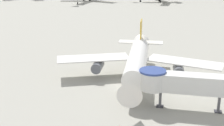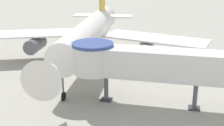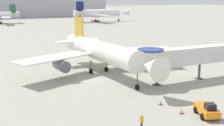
# 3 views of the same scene
# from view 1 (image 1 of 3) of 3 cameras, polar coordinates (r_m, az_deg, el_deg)

# --- Properties ---
(ground_plane) EXTENTS (800.00, 800.00, 0.00)m
(ground_plane) POSITION_cam_1_polar(r_m,az_deg,el_deg) (57.66, 1.53, -4.13)
(ground_plane) COLOR #9E9B8E
(main_airplane) EXTENTS (32.46, 30.24, 9.89)m
(main_airplane) POSITION_cam_1_polar(r_m,az_deg,el_deg) (58.25, 4.66, 0.43)
(main_airplane) COLOR white
(main_airplane) RESTS_ON ground_plane
(jet_bridge) EXTENTS (18.95, 4.09, 6.02)m
(jet_bridge) POSITION_cam_1_polar(r_m,az_deg,el_deg) (48.53, 14.57, -3.62)
(jet_bridge) COLOR silver
(jet_bridge) RESTS_ON ground_plane
(traffic_cone_starboard_wing) EXTENTS (0.36, 0.36, 0.60)m
(traffic_cone_starboard_wing) POSITION_cam_1_polar(r_m,az_deg,el_deg) (59.57, 16.85, -3.90)
(traffic_cone_starboard_wing) COLOR black
(traffic_cone_starboard_wing) RESTS_ON ground_plane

